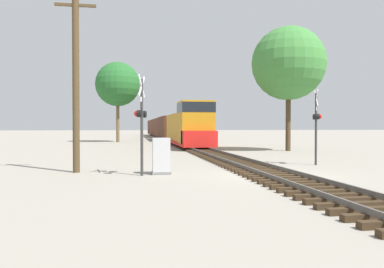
# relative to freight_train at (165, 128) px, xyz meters

# --- Properties ---
(ground_plane) EXTENTS (400.00, 400.00, 0.00)m
(ground_plane) POSITION_rel_freight_train_xyz_m (0.00, -47.54, -1.87)
(ground_plane) COLOR gray
(rail_track_bed) EXTENTS (2.60, 160.00, 0.31)m
(rail_track_bed) POSITION_rel_freight_train_xyz_m (0.00, -47.54, -1.74)
(rail_track_bed) COLOR #382819
(rail_track_bed) RESTS_ON ground
(freight_train) EXTENTS (2.96, 65.64, 4.34)m
(freight_train) POSITION_rel_freight_train_xyz_m (0.00, 0.00, 0.00)
(freight_train) COLOR #B77A14
(freight_train) RESTS_ON ground
(crossing_signal_near) EXTENTS (0.56, 1.01, 4.22)m
(crossing_signal_near) POSITION_rel_freight_train_xyz_m (-5.36, -46.60, 0.56)
(crossing_signal_near) COLOR #333333
(crossing_signal_near) RESTS_ON ground
(crossing_signal_far) EXTENTS (0.56, 1.01, 4.03)m
(crossing_signal_far) POSITION_rel_freight_train_xyz_m (4.06, -43.76, 0.56)
(crossing_signal_far) COLOR #333333
(crossing_signal_far) RESTS_ON ground
(relay_cabinet) EXTENTS (0.82, 0.55, 1.58)m
(relay_cabinet) POSITION_rel_freight_train_xyz_m (-4.50, -46.29, -1.09)
(relay_cabinet) COLOR slate
(relay_cabinet) RESTS_ON ground
(utility_pole) EXTENTS (1.80, 0.31, 8.10)m
(utility_pole) POSITION_rel_freight_train_xyz_m (-8.22, -45.02, 2.29)
(utility_pole) COLOR #4C3A23
(utility_pole) RESTS_ON ground
(tree_far_right) EXTENTS (6.22, 6.22, 10.53)m
(tree_far_right) POSITION_rel_freight_train_xyz_m (7.45, -32.45, 5.53)
(tree_far_right) COLOR #473521
(tree_far_right) RESTS_ON ground
(tree_mid_background) EXTENTS (5.89, 5.89, 10.67)m
(tree_mid_background) POSITION_rel_freight_train_xyz_m (-7.43, -11.61, 5.83)
(tree_mid_background) COLOR brown
(tree_mid_background) RESTS_ON ground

